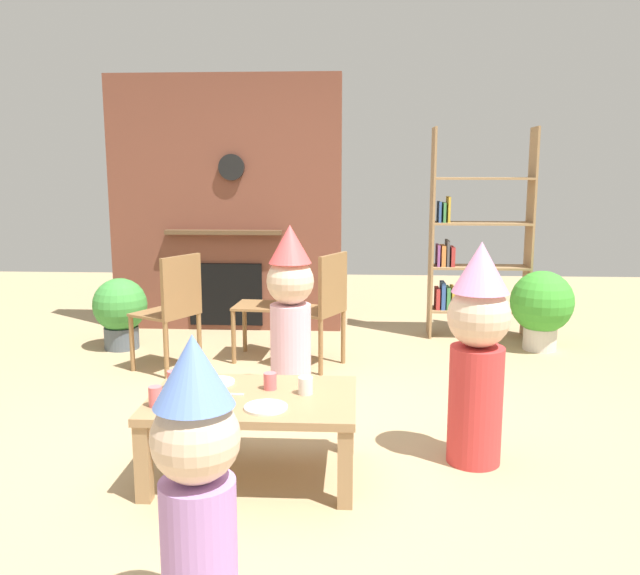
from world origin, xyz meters
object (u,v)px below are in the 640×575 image
Objects in this scene: coffee_table at (253,408)px; dining_chair_right at (322,303)px; dining_chair_left at (173,306)px; paper_cup_center at (270,381)px; bookshelf at (472,246)px; birthday_cake_slice at (185,396)px; paper_cup_far_left at (306,386)px; paper_plate_rear at (266,407)px; child_in_pink at (478,348)px; paper_cup_near_right at (175,380)px; child_with_cone_hat at (197,483)px; potted_plant_short at (120,310)px; paper_cup_near_left at (155,396)px; potted_plant_tall at (542,305)px; paper_plate_front at (217,382)px; child_by_the_chairs at (290,306)px; dining_chair_middle at (271,297)px.

dining_chair_right is (0.25, 1.88, 0.16)m from coffee_table.
paper_cup_center is at bearing 149.34° from dining_chair_left.
birthday_cake_slice is (-1.86, -3.08, -0.39)m from bookshelf.
paper_cup_far_left is 0.28m from paper_plate_rear.
dining_chair_right is at bearing -72.59° from child_in_pink.
child_with_cone_hat is (0.43, -1.28, 0.08)m from paper_cup_near_right.
paper_cup_near_right is 0.57m from paper_plate_rear.
child_in_pink reaches higher than dining_chair_left.
dining_chair_right is at bearing 82.50° from coffee_table.
child_with_cone_hat is at bearing -66.56° from potted_plant_short.
paper_cup_near_left is 2.16m from dining_chair_right.
potted_plant_tall is (0.54, -0.44, -0.46)m from bookshelf.
paper_plate_front is at bearing -58.86° from potted_plant_short.
bookshelf is at bearing 62.22° from coffee_table.
child_by_the_chairs is at bearing -34.05° from potted_plant_short.
paper_plate_front is at bearing 93.18° from dining_chair_middle.
paper_cup_center is at bearing -129.98° from potted_plant_tall.
potted_plant_tall is at bearing 124.16° from child_by_the_chairs.
paper_cup_near_left is 0.98× the size of birthday_cake_slice.
dining_chair_middle is at bearing -123.18° from dining_chair_left.
potted_plant_short is (-1.77, 0.46, -0.17)m from dining_chair_right.
coffee_table is at bearing 0.00° from child_by_the_chairs.
coffee_table is 0.28m from paper_cup_far_left.
paper_plate_rear is (0.02, -0.28, -0.04)m from paper_cup_center.
bookshelf is 1.96m from dining_chair_middle.
paper_cup_center reaches higher than birthday_cake_slice.
coffee_table is 10.89× the size of paper_cup_near_right.
birthday_cake_slice reaches higher than paper_plate_front.
paper_cup_center reaches higher than coffee_table.
dining_chair_right is (-0.01, 1.83, 0.05)m from paper_cup_far_left.
dining_chair_middle is (0.13, 2.23, 0.05)m from birthday_cake_slice.
dining_chair_middle is (-0.18, 2.10, 0.16)m from coffee_table.
child_in_pink reaches higher than birthday_cake_slice.
child_in_pink is at bearing 172.12° from dining_chair_left.
child_by_the_chairs reaches higher than paper_plate_front.
paper_cup_far_left is at bearing 9.21° from coffee_table.
paper_plate_rear is 3.35m from potted_plant_tall.
paper_cup_center reaches higher than paper_plate_rear.
potted_plant_short reaches higher than birthday_cake_slice.
paper_cup_near_left is at bearing 98.24° from dining_chair_right.
child_by_the_chairs is (-1.49, -1.68, -0.23)m from bookshelf.
paper_cup_far_left is 3.07m from potted_plant_tall.
paper_cup_near_right is 0.08× the size of child_in_pink.
dining_chair_right is at bearing 74.62° from birthday_cake_slice.
paper_cup_near_left is at bearing -162.81° from paper_cup_far_left.
dining_chair_right reaches higher than potted_plant_tall.
paper_plate_rear is 0.18× the size of child_in_pink.
child_with_cone_hat reaches higher than birthday_cake_slice.
child_with_cone_hat is 4.25m from potted_plant_tall.
bookshelf is at bearing 66.03° from paper_cup_far_left.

